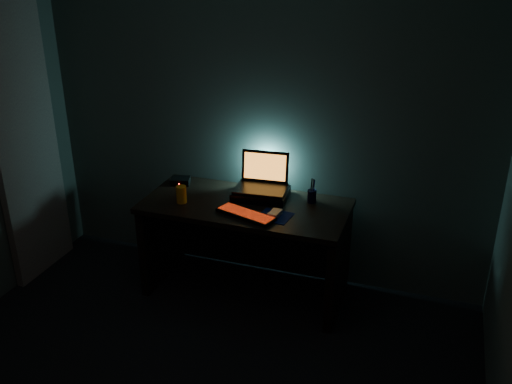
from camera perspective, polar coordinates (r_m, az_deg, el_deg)
room at (r=2.63m, az=-13.26°, el=-5.45°), size 3.50×4.00×2.50m
desk at (r=4.32m, az=-0.81°, el=-3.99°), size 1.50×0.70×0.75m
curtain at (r=4.69m, az=-22.15°, el=5.24°), size 0.06×0.65×2.30m
riser at (r=4.25m, az=0.50°, el=-0.15°), size 0.42×0.33×0.06m
laptop at (r=4.26m, az=0.67°, el=1.23°), size 0.40×0.31×0.26m
keyboard at (r=3.97m, az=-1.01°, el=-2.25°), size 0.46×0.27×0.03m
mousepad at (r=3.97m, az=1.90°, el=-2.43°), size 0.24×0.23×0.00m
mouse at (r=3.96m, az=1.91°, el=-2.18°), size 0.08×0.12×0.03m
pen_cup at (r=4.18m, az=5.61°, el=-0.42°), size 0.07×0.07×0.09m
juice_glass at (r=4.19m, az=-7.47°, el=-0.24°), size 0.09×0.09×0.13m
router at (r=4.52m, az=-7.56°, el=1.10°), size 0.17×0.15×0.05m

